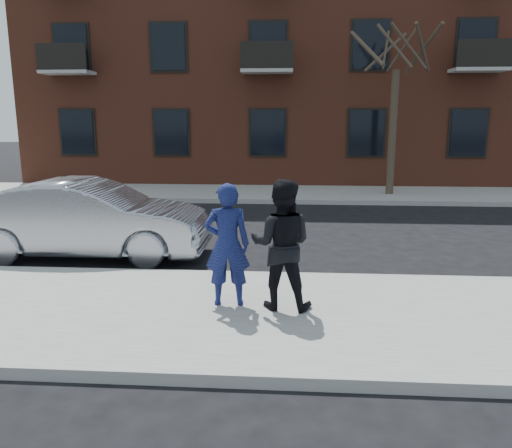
# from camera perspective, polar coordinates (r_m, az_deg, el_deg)

# --- Properties ---
(ground) EXTENTS (100.00, 100.00, 0.00)m
(ground) POSITION_cam_1_polar(r_m,az_deg,el_deg) (7.33, -4.37, -10.23)
(ground) COLOR black
(ground) RESTS_ON ground
(near_sidewalk) EXTENTS (50.00, 3.50, 0.15)m
(near_sidewalk) POSITION_cam_1_polar(r_m,az_deg,el_deg) (7.08, -4.68, -10.43)
(near_sidewalk) COLOR gray
(near_sidewalk) RESTS_ON ground
(near_curb) EXTENTS (50.00, 0.10, 0.15)m
(near_curb) POSITION_cam_1_polar(r_m,az_deg,el_deg) (8.75, -2.91, -5.94)
(near_curb) COLOR #999691
(near_curb) RESTS_ON ground
(far_sidewalk) EXTENTS (50.00, 3.50, 0.15)m
(far_sidewalk) POSITION_cam_1_polar(r_m,az_deg,el_deg) (18.19, 0.73, 3.53)
(far_sidewalk) COLOR gray
(far_sidewalk) RESTS_ON ground
(far_curb) EXTENTS (50.00, 0.10, 0.15)m
(far_curb) POSITION_cam_1_polar(r_m,az_deg,el_deg) (16.41, 0.37, 2.59)
(far_curb) COLOR #999691
(far_curb) RESTS_ON ground
(apartment_building) EXTENTS (24.30, 10.30, 12.30)m
(apartment_building) POSITION_cam_1_polar(r_m,az_deg,el_deg) (24.96, 6.59, 19.78)
(apartment_building) COLOR brown
(apartment_building) RESTS_ON ground
(street_tree) EXTENTS (3.60, 3.60, 6.80)m
(street_tree) POSITION_cam_1_polar(r_m,az_deg,el_deg) (18.25, 15.94, 20.29)
(street_tree) COLOR #32251D
(street_tree) RESTS_ON far_sidewalk
(silver_sedan) EXTENTS (4.76, 1.69, 1.56)m
(silver_sedan) POSITION_cam_1_polar(r_m,az_deg,el_deg) (10.54, -18.53, 0.52)
(silver_sedan) COLOR #999BA3
(silver_sedan) RESTS_ON ground
(man_hoodie) EXTENTS (0.68, 0.52, 1.76)m
(man_hoodie) POSITION_cam_1_polar(r_m,az_deg,el_deg) (7.03, -3.31, -2.38)
(man_hoodie) COLOR navy
(man_hoodie) RESTS_ON near_sidewalk
(man_peacoat) EXTENTS (0.95, 0.78, 1.82)m
(man_peacoat) POSITION_cam_1_polar(r_m,az_deg,el_deg) (6.90, 2.91, -2.37)
(man_peacoat) COLOR black
(man_peacoat) RESTS_ON near_sidewalk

